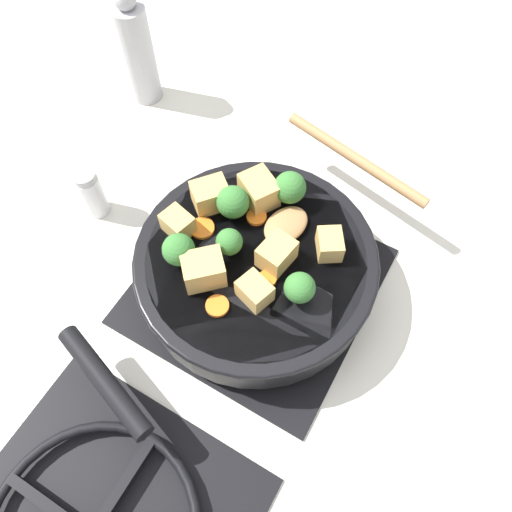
{
  "coord_description": "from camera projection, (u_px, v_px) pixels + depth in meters",
  "views": [
    {
      "loc": [
        -0.16,
        0.28,
        0.64
      ],
      "look_at": [
        0.0,
        0.0,
        0.09
      ],
      "focal_mm": 35.0,
      "sensor_mm": 36.0,
      "label": 1
    }
  ],
  "objects": [
    {
      "name": "ground_plane",
      "position": [
        256.0,
        286.0,
        0.71
      ],
      "size": [
        2.4,
        2.4,
        0.0
      ],
      "primitive_type": "plane",
      "color": "silver"
    },
    {
      "name": "front_burner_grate",
      "position": [
        256.0,
        282.0,
        0.7
      ],
      "size": [
        0.31,
        0.31,
        0.03
      ],
      "color": "black",
      "rests_on": "ground_plane"
    },
    {
      "name": "skillet_pan",
      "position": [
        255.0,
        267.0,
        0.66
      ],
      "size": [
        0.32,
        0.42,
        0.06
      ],
      "color": "black",
      "rests_on": "front_burner_grate"
    },
    {
      "name": "wooden_spoon",
      "position": [
        327.0,
        186.0,
        0.68
      ],
      "size": [
        0.23,
        0.22,
        0.02
      ],
      "color": "#A87A4C",
      "rests_on": "skillet_pan"
    },
    {
      "name": "tofu_cube_center_large",
      "position": [
        255.0,
        291.0,
        0.6
      ],
      "size": [
        0.05,
        0.04,
        0.03
      ],
      "primitive_type": "cube",
      "rotation": [
        0.0,
        0.0,
        2.83
      ],
      "color": "tan",
      "rests_on": "skillet_pan"
    },
    {
      "name": "tofu_cube_near_handle",
      "position": [
        259.0,
        190.0,
        0.67
      ],
      "size": [
        0.06,
        0.06,
        0.04
      ],
      "primitive_type": "cube",
      "rotation": [
        0.0,
        0.0,
        5.75
      ],
      "color": "tan",
      "rests_on": "skillet_pan"
    },
    {
      "name": "tofu_cube_east_chunk",
      "position": [
        204.0,
        270.0,
        0.61
      ],
      "size": [
        0.06,
        0.06,
        0.04
      ],
      "primitive_type": "cube",
      "rotation": [
        0.0,
        0.0,
        3.91
      ],
      "color": "tan",
      "rests_on": "skillet_pan"
    },
    {
      "name": "tofu_cube_west_chunk",
      "position": [
        178.0,
        224.0,
        0.64
      ],
      "size": [
        0.04,
        0.04,
        0.03
      ],
      "primitive_type": "cube",
      "rotation": [
        0.0,
        0.0,
        2.89
      ],
      "color": "tan",
      "rests_on": "skillet_pan"
    },
    {
      "name": "tofu_cube_back_piece",
      "position": [
        211.0,
        195.0,
        0.66
      ],
      "size": [
        0.06,
        0.06,
        0.04
      ],
      "primitive_type": "cube",
      "rotation": [
        0.0,
        0.0,
        4.03
      ],
      "color": "tan",
      "rests_on": "skillet_pan"
    },
    {
      "name": "tofu_cube_front_piece",
      "position": [
        330.0,
        244.0,
        0.63
      ],
      "size": [
        0.05,
        0.05,
        0.03
      ],
      "primitive_type": "cube",
      "rotation": [
        0.0,
        0.0,
        2.15
      ],
      "color": "tan",
      "rests_on": "skillet_pan"
    },
    {
      "name": "tofu_cube_mid_small",
      "position": [
        277.0,
        254.0,
        0.62
      ],
      "size": [
        0.04,
        0.05,
        0.04
      ],
      "primitive_type": "cube",
      "rotation": [
        0.0,
        0.0,
        1.42
      ],
      "color": "tan",
      "rests_on": "skillet_pan"
    },
    {
      "name": "broccoli_floret_near_spoon",
      "position": [
        300.0,
        288.0,
        0.59
      ],
      "size": [
        0.04,
        0.04,
        0.05
      ],
      "color": "#709956",
      "rests_on": "skillet_pan"
    },
    {
      "name": "broccoli_floret_center_top",
      "position": [
        179.0,
        250.0,
        0.61
      ],
      "size": [
        0.04,
        0.04,
        0.05
      ],
      "color": "#709956",
      "rests_on": "skillet_pan"
    },
    {
      "name": "broccoli_floret_east_rim",
      "position": [
        233.0,
        202.0,
        0.65
      ],
      "size": [
        0.04,
        0.04,
        0.05
      ],
      "color": "#709956",
      "rests_on": "skillet_pan"
    },
    {
      "name": "broccoli_floret_west_rim",
      "position": [
        229.0,
        242.0,
        0.62
      ],
      "size": [
        0.03,
        0.03,
        0.04
      ],
      "color": "#709956",
      "rests_on": "skillet_pan"
    },
    {
      "name": "broccoli_floret_north_edge",
      "position": [
        290.0,
        188.0,
        0.66
      ],
      "size": [
        0.04,
        0.04,
        0.05
      ],
      "color": "#709956",
      "rests_on": "skillet_pan"
    },
    {
      "name": "carrot_slice_orange_thin",
      "position": [
        217.0,
        306.0,
        0.6
      ],
      "size": [
        0.03,
        0.03,
        0.01
      ],
      "primitive_type": "cylinder",
      "color": "orange",
      "rests_on": "skillet_pan"
    },
    {
      "name": "carrot_slice_near_center",
      "position": [
        267.0,
        279.0,
        0.62
      ],
      "size": [
        0.02,
        0.02,
        0.01
      ],
      "primitive_type": "cylinder",
      "color": "orange",
      "rests_on": "skillet_pan"
    },
    {
      "name": "carrot_slice_edge_slice",
      "position": [
        201.0,
        230.0,
        0.66
      ],
      "size": [
        0.03,
        0.03,
        0.01
      ],
      "primitive_type": "cylinder",
      "color": "orange",
      "rests_on": "skillet_pan"
    },
    {
      "name": "carrot_slice_under_broccoli",
      "position": [
        257.0,
        217.0,
        0.67
      ],
      "size": [
        0.03,
        0.03,
        0.01
      ],
      "primitive_type": "cylinder",
      "color": "orange",
      "rests_on": "skillet_pan"
    },
    {
      "name": "pepper_mill",
      "position": [
        137.0,
        51.0,
        0.83
      ],
      "size": [
        0.05,
        0.05,
        0.2
      ],
      "color": "#B2B2B7",
      "rests_on": "ground_plane"
    },
    {
      "name": "salt_shaker",
      "position": [
        91.0,
        193.0,
        0.74
      ],
      "size": [
        0.04,
        0.04,
        0.09
      ],
      "color": "white",
      "rests_on": "ground_plane"
    }
  ]
}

